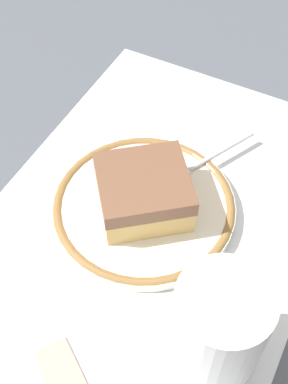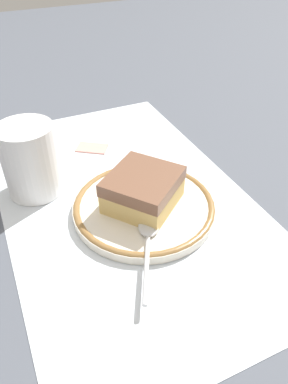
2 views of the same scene
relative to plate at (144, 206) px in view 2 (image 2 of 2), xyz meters
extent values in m
plane|color=#4C515B|center=(0.04, 0.01, -0.01)|extent=(2.40, 2.40, 0.00)
cube|color=silver|center=(0.04, 0.01, -0.01)|extent=(0.53, 0.32, 0.00)
cylinder|color=silver|center=(0.00, 0.00, 0.00)|extent=(0.19, 0.19, 0.01)
torus|color=olive|center=(0.00, 0.00, 0.00)|extent=(0.19, 0.19, 0.01)
cube|color=#DBB76B|center=(0.00, 0.00, 0.02)|extent=(0.12, 0.12, 0.03)
cube|color=brown|center=(0.00, 0.00, 0.04)|extent=(0.12, 0.12, 0.02)
ellipsoid|color=silver|center=(-0.04, 0.01, 0.01)|extent=(0.04, 0.04, 0.01)
cylinder|color=silver|center=(-0.10, 0.04, 0.01)|extent=(0.08, 0.05, 0.01)
cylinder|color=white|center=(0.10, 0.12, 0.04)|extent=(0.07, 0.07, 0.10)
cylinder|color=#B7722D|center=(0.10, 0.12, 0.01)|extent=(0.07, 0.07, 0.03)
cube|color=#E5998C|center=(0.18, 0.01, 0.00)|extent=(0.05, 0.06, 0.01)
camera|label=1|loc=(0.28, 0.14, 0.43)|focal=48.53mm
camera|label=2|loc=(-0.33, 0.15, 0.31)|focal=34.02mm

